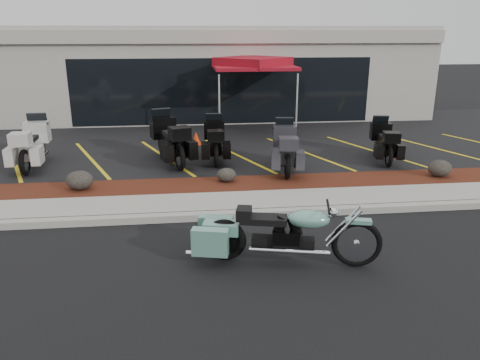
{
  "coord_description": "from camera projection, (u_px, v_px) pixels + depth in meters",
  "views": [
    {
      "loc": [
        -1.51,
        -8.36,
        3.85
      ],
      "look_at": [
        -0.41,
        1.2,
        0.75
      ],
      "focal_mm": 35.0,
      "sensor_mm": 36.0,
      "label": 1
    }
  ],
  "objects": [
    {
      "name": "upper_lot",
      "position": [
        229.0,
        139.0,
        16.98
      ],
      "size": [
        26.0,
        9.6,
        0.15
      ],
      "primitive_type": "cube",
      "color": "black",
      "rests_on": "ground"
    },
    {
      "name": "touring_black_front",
      "position": [
        162.0,
        132.0,
        14.26
      ],
      "size": [
        1.66,
        2.68,
        1.46
      ],
      "primitive_type": null,
      "rotation": [
        0.0,
        0.0,
        1.87
      ],
      "color": "black",
      "rests_on": "upper_lot"
    },
    {
      "name": "touring_white",
      "position": [
        39.0,
        136.0,
        13.87
      ],
      "size": [
        1.02,
        2.43,
        1.39
      ],
      "primitive_type": null,
      "rotation": [
        0.0,
        0.0,
        1.62
      ],
      "color": "silver",
      "rests_on": "upper_lot"
    },
    {
      "name": "dealership_building",
      "position": [
        217.0,
        70.0,
        22.32
      ],
      "size": [
        18.0,
        8.16,
        4.0
      ],
      "color": "gray",
      "rests_on": "ground"
    },
    {
      "name": "ground",
      "position": [
        267.0,
        234.0,
        9.25
      ],
      "size": [
        90.0,
        90.0,
        0.0
      ],
      "primitive_type": "plane",
      "color": "black",
      "rests_on": "ground"
    },
    {
      "name": "boulder_right",
      "position": [
        440.0,
        168.0,
        12.29
      ],
      "size": [
        0.62,
        0.52,
        0.44
      ],
      "primitive_type": "ellipsoid",
      "color": "black",
      "rests_on": "mulch_bed"
    },
    {
      "name": "touring_grey",
      "position": [
        284.0,
        140.0,
        13.54
      ],
      "size": [
        1.18,
        2.38,
        1.33
      ],
      "primitive_type": null,
      "rotation": [
        0.0,
        0.0,
        1.43
      ],
      "color": "#323137",
      "rests_on": "upper_lot"
    },
    {
      "name": "popup_canopy",
      "position": [
        253.0,
        64.0,
        17.27
      ],
      "size": [
        3.05,
        3.05,
        2.74
      ],
      "rotation": [
        0.0,
        0.0,
        0.02
      ],
      "color": "silver",
      "rests_on": "upper_lot"
    },
    {
      "name": "mulch_bed",
      "position": [
        249.0,
        186.0,
        11.87
      ],
      "size": [
        24.0,
        1.2,
        0.16
      ],
      "primitive_type": "cube",
      "color": "#34170B",
      "rests_on": "ground"
    },
    {
      "name": "boulder_left",
      "position": [
        80.0,
        180.0,
        11.28
      ],
      "size": [
        0.65,
        0.54,
        0.46
      ],
      "primitive_type": "ellipsoid",
      "color": "black",
      "rests_on": "mulch_bed"
    },
    {
      "name": "traffic_cone",
      "position": [
        196.0,
        138.0,
        15.79
      ],
      "size": [
        0.37,
        0.37,
        0.43
      ],
      "primitive_type": "cone",
      "rotation": [
        0.0,
        0.0,
        -0.15
      ],
      "color": "red",
      "rests_on": "upper_lot"
    },
    {
      "name": "curb",
      "position": [
        260.0,
        213.0,
        10.07
      ],
      "size": [
        24.0,
        0.25,
        0.15
      ],
      "primitive_type": "cube",
      "color": "gray",
      "rests_on": "ground"
    },
    {
      "name": "touring_black_mid",
      "position": [
        214.0,
        133.0,
        14.51
      ],
      "size": [
        0.89,
        2.21,
        1.27
      ],
      "primitive_type": null,
      "rotation": [
        0.0,
        0.0,
        1.54
      ],
      "color": "black",
      "rests_on": "upper_lot"
    },
    {
      "name": "touring_black_rear",
      "position": [
        379.0,
        135.0,
        14.46
      ],
      "size": [
        1.2,
        2.2,
        1.21
      ],
      "primitive_type": null,
      "rotation": [
        0.0,
        0.0,
        1.37
      ],
      "color": "black",
      "rests_on": "upper_lot"
    },
    {
      "name": "sidewalk",
      "position": [
        256.0,
        202.0,
        10.74
      ],
      "size": [
        24.0,
        1.2,
        0.15
      ],
      "primitive_type": "cube",
      "color": "gray",
      "rests_on": "ground"
    },
    {
      "name": "hero_cruiser",
      "position": [
        357.0,
        237.0,
        7.79
      ],
      "size": [
        3.28,
        1.52,
        1.12
      ],
      "primitive_type": null,
      "rotation": [
        0.0,
        0.0,
        -0.23
      ],
      "color": "#669E8F",
      "rests_on": "ground"
    },
    {
      "name": "boulder_mid",
      "position": [
        226.0,
        175.0,
        11.88
      ],
      "size": [
        0.5,
        0.41,
        0.35
      ],
      "primitive_type": "ellipsoid",
      "color": "black",
      "rests_on": "mulch_bed"
    }
  ]
}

